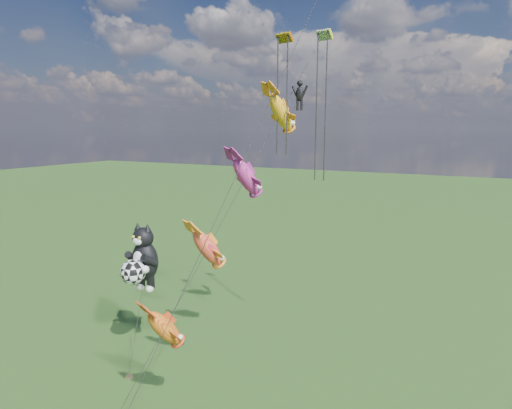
% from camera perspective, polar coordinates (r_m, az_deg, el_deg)
% --- Properties ---
extents(ground, '(300.00, 300.00, 0.00)m').
position_cam_1_polar(ground, '(30.69, -26.95, -23.11)').
color(ground, '#14370D').
extents(cat_kite_rig, '(2.32, 4.08, 9.88)m').
position_cam_1_polar(cat_kite_rig, '(30.80, -15.07, -7.18)').
color(cat_kite_rig, brown).
rests_on(cat_kite_rig, ground).
extents(fish_windsock_rig, '(5.36, 15.12, 20.51)m').
position_cam_1_polar(fish_windsock_rig, '(24.69, -3.85, -1.04)').
color(fish_windsock_rig, brown).
rests_on(fish_windsock_rig, ground).
extents(parafoil_rig, '(5.62, 16.98, 25.43)m').
position_cam_1_polar(parafoil_rig, '(27.56, 5.60, 14.55)').
color(parafoil_rig, brown).
rests_on(parafoil_rig, ground).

